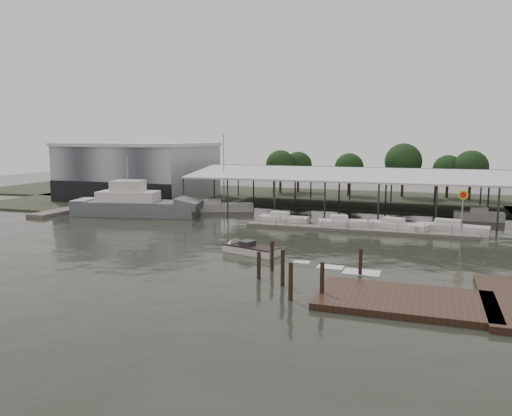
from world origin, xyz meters
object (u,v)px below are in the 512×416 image
(shell_fuel_sign, at_px, (463,204))
(white_sailboat, at_px, (220,207))
(speedboat_underway, at_px, (247,249))
(grey_trawler, at_px, (137,205))

(shell_fuel_sign, height_order, white_sailboat, white_sailboat)
(shell_fuel_sign, height_order, speedboat_underway, shell_fuel_sign)
(grey_trawler, xyz_separation_m, white_sailboat, (9.94, 8.08, -0.94))
(white_sailboat, bearing_deg, speedboat_underway, -81.69)
(shell_fuel_sign, relative_size, speedboat_underway, 0.33)
(grey_trawler, xyz_separation_m, speedboat_underway, (23.94, -17.57, -1.19))
(grey_trawler, height_order, speedboat_underway, grey_trawler)
(shell_fuel_sign, distance_m, white_sailboat, 36.43)
(shell_fuel_sign, xyz_separation_m, speedboat_underway, (-20.74, -15.18, -3.53))
(shell_fuel_sign, height_order, grey_trawler, grey_trawler)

